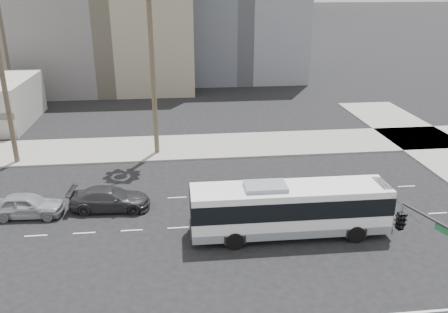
{
  "coord_description": "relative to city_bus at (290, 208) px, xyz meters",
  "views": [
    {
      "loc": [
        -2.92,
        -26.25,
        15.02
      ],
      "look_at": [
        0.47,
        4.0,
        3.34
      ],
      "focal_mm": 36.45,
      "sensor_mm": 36.0,
      "label": 1
    }
  ],
  "objects": [
    {
      "name": "traffic_signal",
      "position": [
        2.75,
        -8.66,
        3.4
      ],
      "size": [
        2.92,
        4.04,
        6.32
      ],
      "rotation": [
        0.0,
        0.0,
        0.33
      ],
      "color": "#262628",
      "rests_on": "ground"
    },
    {
      "name": "sidewalk_north",
      "position": [
        -3.98,
        17.06,
        -1.79
      ],
      "size": [
        120.0,
        7.0,
        0.15
      ],
      "primitive_type": "cube",
      "color": "gray",
      "rests_on": "ground"
    },
    {
      "name": "ground",
      "position": [
        -3.98,
        1.56,
        -1.87
      ],
      "size": [
        700.0,
        700.0,
        0.0
      ],
      "primitive_type": "plane",
      "color": "black",
      "rests_on": "ground"
    },
    {
      "name": "midrise_beige_west",
      "position": [
        -15.98,
        46.56,
        7.13
      ],
      "size": [
        24.0,
        18.0,
        18.0
      ],
      "primitive_type": "cube",
      "color": "slate",
      "rests_on": "ground"
    },
    {
      "name": "car_a",
      "position": [
        -11.68,
        4.78,
        -1.06
      ],
      "size": [
        2.64,
        5.71,
        1.62
      ],
      "primitive_type": "imported",
      "rotation": [
        0.0,
        0.0,
        1.5
      ],
      "color": "#303033",
      "rests_on": "ground"
    },
    {
      "name": "city_bus",
      "position": [
        0.0,
        0.0,
        0.0
      ],
      "size": [
        12.39,
        3.04,
        3.56
      ],
      "rotation": [
        0.0,
        0.0,
        -0.01
      ],
      "color": "white",
      "rests_on": "ground"
    },
    {
      "name": "car_b",
      "position": [
        -17.18,
        4.34,
        -1.04
      ],
      "size": [
        2.25,
        4.99,
        1.66
      ],
      "primitive_type": "imported",
      "rotation": [
        0.0,
        0.0,
        1.51
      ],
      "color": "#9CA0A5",
      "rests_on": "ground"
    }
  ]
}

